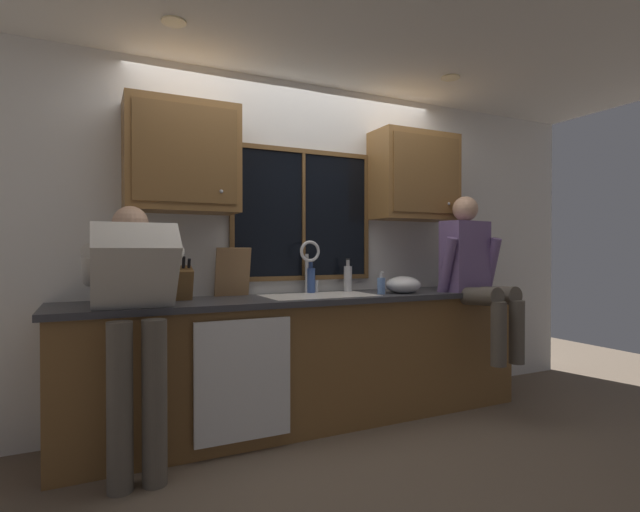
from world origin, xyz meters
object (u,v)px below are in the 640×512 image
Objects in this scene: cutting_board at (233,272)px; mixing_bowl at (403,285)px; soap_dispenser at (381,285)px; bottle_green_glass at (311,279)px; person_standing at (134,305)px; person_sitting_on_counter at (474,269)px; bottle_tall_clear at (348,278)px; knife_block at (182,284)px.

mixing_bowl is at bearing -13.98° from cutting_board.
bottle_green_glass is (-0.43, 0.32, 0.04)m from soap_dispenser.
person_standing reaches higher than mixing_bowl.
person_standing is 1.20× the size of person_sitting_on_counter.
mixing_bowl is at bearing -25.82° from bottle_green_glass.
person_standing is 5.75× the size of bottle_tall_clear.
knife_block is 1.22× the size of bottle_tall_clear.
knife_block is at bearing 172.06° from soap_dispenser.
bottle_green_glass is at bearing 154.18° from mixing_bowl.
cutting_board is 1.29m from mixing_bowl.
person_sitting_on_counter is 1.86m from cutting_board.
person_standing is 2.50m from person_sitting_on_counter.
cutting_board reaches higher than knife_block.
knife_block is at bearing 170.67° from person_sitting_on_counter.
soap_dispenser is at bearing -17.28° from cutting_board.
cutting_board is at bearing 166.02° from mixing_bowl.
soap_dispenser is (-0.76, 0.16, -0.12)m from person_sitting_on_counter.
person_standing is 1.69m from bottle_tall_clear.
knife_block is 1.20× the size of mixing_bowl.
bottle_tall_clear reaches higher than bottle_green_glass.
person_sitting_on_counter is at bearing -9.33° from knife_block.
person_standing is 1.40m from bottle_green_glass.
person_sitting_on_counter is at bearing -11.89° from soap_dispenser.
knife_block is at bearing 173.52° from mixing_bowl.
cutting_board is 1.10m from soap_dispenser.
bottle_green_glass is 0.95× the size of bottle_tall_clear.
mixing_bowl is at bearing 3.56° from soap_dispenser.
person_standing is 1.95m from mixing_bowl.
knife_block is (-2.17, 0.36, -0.08)m from person_sitting_on_counter.
soap_dispenser is at bearing -176.44° from mixing_bowl.
bottle_tall_clear is at bearing -4.92° from bottle_green_glass.
bottle_tall_clear is (-0.12, 0.30, 0.04)m from soap_dispenser.
mixing_bowl is at bearing 5.70° from person_standing.
cutting_board is (0.37, 0.13, 0.06)m from knife_block.
bottle_tall_clear reaches higher than soap_dispenser.
person_sitting_on_counter is 0.99m from bottle_tall_clear.
cutting_board reaches higher than soap_dispenser.
bottle_green_glass is at bearing 143.24° from soap_dispenser.
person_sitting_on_counter reaches higher than bottle_tall_clear.
bottle_green_glass reaches higher than soap_dispenser.
knife_block is (0.32, 0.38, 0.08)m from person_standing.
cutting_board is (-1.80, 0.48, -0.01)m from person_sitting_on_counter.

